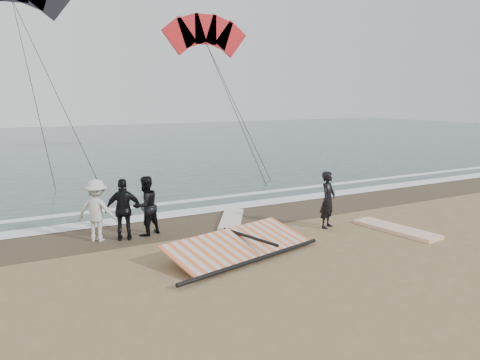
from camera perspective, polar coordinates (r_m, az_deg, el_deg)
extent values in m
plane|color=#8C704C|center=(12.88, 11.49, -8.62)|extent=(120.00, 120.00, 0.00)
cube|color=#233838|center=(43.18, -18.12, 4.20)|extent=(120.00, 54.00, 0.02)
cube|color=#4C3D2B|center=(16.41, 1.27, -4.31)|extent=(120.00, 2.80, 0.01)
cube|color=white|center=(17.59, -1.02, -3.25)|extent=(120.00, 0.90, 0.01)
cube|color=white|center=(19.08, -3.41, -2.21)|extent=(120.00, 0.45, 0.01)
imported|color=black|center=(14.97, 10.66, -2.37)|extent=(0.78, 0.69, 1.80)
cube|color=white|center=(15.33, 18.47, -5.69)|extent=(1.11, 2.82, 0.11)
cube|color=silver|center=(15.67, -1.03, -4.83)|extent=(1.91, 2.49, 0.11)
imported|color=black|center=(14.19, -11.44, -3.11)|extent=(1.07, 0.96, 1.79)
imported|color=black|center=(13.81, -13.96, -3.54)|extent=(1.14, 0.74, 1.81)
imported|color=silver|center=(13.94, -17.06, -3.59)|extent=(1.32, 1.23, 1.79)
cube|color=black|center=(12.82, -2.14, -8.27)|extent=(2.85, 1.31, 0.11)
cube|color=orange|center=(12.32, -0.04, -7.82)|extent=(4.31, 2.49, 0.43)
cylinder|color=black|center=(11.74, 1.82, -9.72)|extent=(4.58, 1.23, 0.11)
cylinder|color=black|center=(12.42, 1.18, -6.95)|extent=(0.57, 1.99, 0.09)
cylinder|color=#262626|center=(27.38, -1.23, 9.79)|extent=(0.04, 0.04, 14.52)
cylinder|color=#262626|center=(28.08, -0.90, 9.80)|extent=(0.04, 0.04, 13.49)
cylinder|color=#262626|center=(27.67, -24.23, 11.24)|extent=(0.04, 0.04, 15.27)
cylinder|color=#262626|center=(27.92, -22.20, 11.35)|extent=(0.04, 0.04, 15.22)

